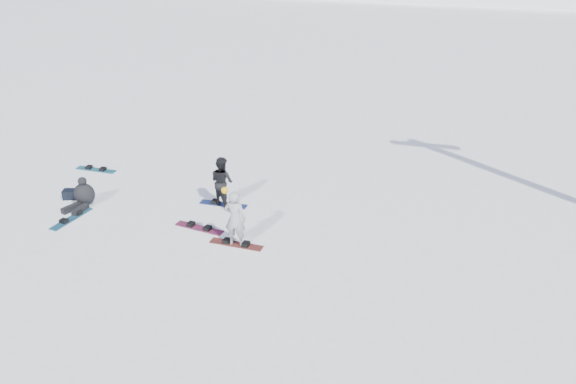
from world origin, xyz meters
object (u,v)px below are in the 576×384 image
object	(u,v)px
seated_rider	(83,195)
snowboarder_woman	(235,218)
gear_bag	(71,194)
snowboard_loose_b	(199,228)
snowboard_loose_c	(96,170)
snowboarder_man	(222,181)
snowboard_loose_a	(71,219)

from	to	relation	value
seated_rider	snowboarder_woman	bearing A→B (deg)	4.13
seated_rider	gear_bag	world-z (taller)	seated_rider
snowboard_loose_b	snowboard_loose_c	bearing A→B (deg)	160.39
snowboard_loose_b	snowboard_loose_c	xyz separation A→B (m)	(-5.30, 2.60, 0.00)
snowboarder_man	gear_bag	size ratio (longest dim) A/B	3.55
seated_rider	gear_bag	size ratio (longest dim) A/B	2.56
snowboarder_woman	seated_rider	xyz separation A→B (m)	(-5.38, 0.71, -0.47)
snowboarder_man	snowboard_loose_a	distance (m)	4.58
seated_rider	gear_bag	bearing A→B (deg)	171.33
gear_bag	snowboard_loose_b	bearing A→B (deg)	-5.71
snowboarder_man	seated_rider	world-z (taller)	snowboarder_man
snowboard_loose_b	seated_rider	bearing A→B (deg)	-176.47
gear_bag	snowboard_loose_a	bearing A→B (deg)	-52.92
snowboard_loose_b	snowboarder_man	bearing A→B (deg)	94.48
snowboarder_man	snowboard_loose_a	bearing A→B (deg)	53.18
snowboarder_woman	snowboard_loose_c	world-z (taller)	snowboarder_woman
gear_bag	snowboard_loose_a	world-z (taller)	gear_bag
snowboard_loose_c	snowboard_loose_b	bearing A→B (deg)	-27.62
gear_bag	snowboarder_man	bearing A→B (deg)	12.94
snowboarder_woman	snowboard_loose_c	xyz separation A→B (m)	(-6.66, 3.10, -0.81)
snowboarder_woman	seated_rider	distance (m)	5.44
snowboard_loose_c	seated_rider	bearing A→B (deg)	-63.32
gear_bag	snowboard_loose_b	xyz separation A→B (m)	(4.72, -0.47, -0.14)
gear_bag	snowboard_loose_c	world-z (taller)	gear_bag
seated_rider	snowboard_loose_c	bearing A→B (deg)	129.81
snowboarder_woman	snowboard_loose_c	size ratio (longest dim) A/B	1.18
gear_bag	snowboard_loose_a	size ratio (longest dim) A/B	0.30
snowboard_loose_c	gear_bag	bearing A→B (deg)	-76.26
gear_bag	snowboard_loose_c	xyz separation A→B (m)	(-0.58, 2.13, -0.14)
snowboarder_woman	gear_bag	size ratio (longest dim) A/B	3.95
snowboard_loose_c	snowboarder_woman	bearing A→B (deg)	-26.46
snowboard_loose_a	gear_bag	bearing A→B (deg)	43.96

